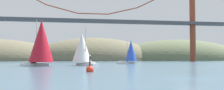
{
  "coord_description": "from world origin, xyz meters",
  "views": [
    {
      "loc": [
        -11.69,
        -23.23,
        2.03
      ],
      "look_at": [
        0.0,
        43.95,
        5.27
      ],
      "focal_mm": 41.51,
      "sensor_mm": 36.0,
      "label": 1
    }
  ],
  "objects_px": {
    "sailboat_crimson_sail": "(41,42)",
    "sailboat_white_mainsail": "(82,48)",
    "sailboat_blue_spinnaker": "(131,52)",
    "channel_buoy": "(90,69)"
  },
  "relations": [
    {
      "from": "sailboat_crimson_sail",
      "to": "sailboat_white_mainsail",
      "type": "bearing_deg",
      "value": 11.64
    },
    {
      "from": "sailboat_white_mainsail",
      "to": "channel_buoy",
      "type": "bearing_deg",
      "value": -91.08
    },
    {
      "from": "sailboat_blue_spinnaker",
      "to": "sailboat_crimson_sail",
      "type": "relative_size",
      "value": 0.66
    },
    {
      "from": "sailboat_white_mainsail",
      "to": "channel_buoy",
      "type": "relative_size",
      "value": 3.51
    },
    {
      "from": "sailboat_blue_spinnaker",
      "to": "sailboat_crimson_sail",
      "type": "bearing_deg",
      "value": -149.69
    },
    {
      "from": "sailboat_blue_spinnaker",
      "to": "channel_buoy",
      "type": "height_order",
      "value": "sailboat_blue_spinnaker"
    },
    {
      "from": "sailboat_crimson_sail",
      "to": "sailboat_white_mainsail",
      "type": "xyz_separation_m",
      "value": [
        9.6,
        1.98,
        -1.39
      ]
    },
    {
      "from": "sailboat_crimson_sail",
      "to": "channel_buoy",
      "type": "height_order",
      "value": "sailboat_crimson_sail"
    },
    {
      "from": "sailboat_crimson_sail",
      "to": "sailboat_blue_spinnaker",
      "type": "bearing_deg",
      "value": 30.31
    },
    {
      "from": "sailboat_blue_spinnaker",
      "to": "sailboat_white_mainsail",
      "type": "bearing_deg",
      "value": -140.58
    }
  ]
}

